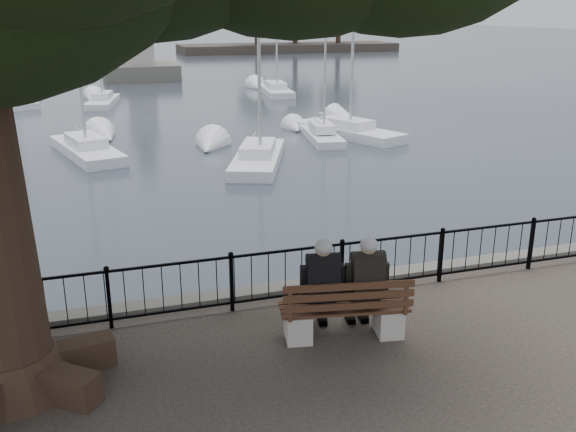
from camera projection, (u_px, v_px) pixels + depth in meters
name	position (u px, v px, depth m)	size (l,w,h in m)	color
harbor	(280.00, 316.00, 11.85)	(260.00, 260.00, 1.20)	#4F4D46
railing	(288.00, 273.00, 11.07)	(22.06, 0.06, 1.00)	black
bench	(345.00, 316.00, 9.94)	(2.07, 0.95, 1.05)	#A19A8D
person_left	(321.00, 291.00, 9.88)	(0.56, 0.88, 1.67)	black
person_right	(364.00, 289.00, 9.96)	(0.56, 0.88, 1.67)	black
lion_monument	(139.00, 52.00, 54.35)	(6.11, 6.11, 8.98)	#4F4D46
sailboat_b	(86.00, 147.00, 26.79)	(3.07, 6.17, 13.68)	white
sailboat_c	(258.00, 156.00, 25.34)	(3.75, 6.19, 11.20)	white
sailboat_d	(347.00, 129.00, 30.80)	(3.94, 6.39, 11.85)	white
sailboat_f	(103.00, 100.00, 40.56)	(2.47, 5.41, 11.70)	white
sailboat_g	(276.00, 90.00, 45.76)	(2.38, 6.25, 10.66)	white
sailboat_h	(16.00, 100.00, 40.47)	(3.03, 5.65, 11.76)	white
sailboat_i	(322.00, 134.00, 29.94)	(1.98, 4.75, 8.85)	white
far_shore	(293.00, 22.00, 87.38)	(30.00, 8.60, 9.18)	#2B2621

